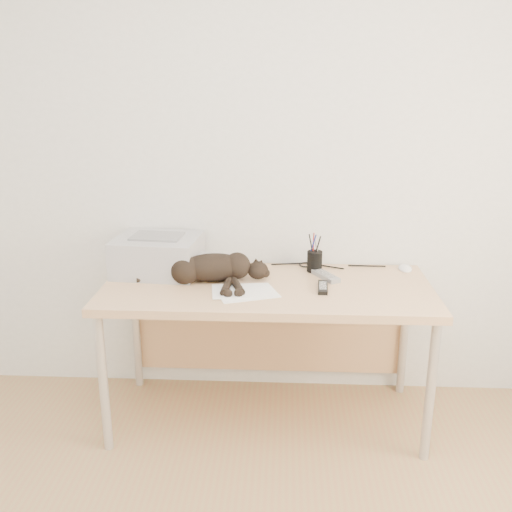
# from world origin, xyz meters

# --- Properties ---
(wall_back) EXTENTS (3.50, 0.00, 3.50)m
(wall_back) POSITION_xyz_m (0.00, 1.75, 1.30)
(wall_back) COLOR white
(wall_back) RESTS_ON floor
(desk) EXTENTS (1.60, 0.70, 0.74)m
(desk) POSITION_xyz_m (0.00, 1.48, 0.61)
(desk) COLOR tan
(desk) RESTS_ON floor
(printer) EXTENTS (0.45, 0.39, 0.20)m
(printer) POSITION_xyz_m (-0.57, 1.56, 0.84)
(printer) COLOR #A4A5A9
(printer) RESTS_ON desk
(papers) EXTENTS (0.34, 0.28, 0.01)m
(papers) POSITION_xyz_m (-0.10, 1.28, 0.74)
(papers) COLOR white
(papers) RESTS_ON desk
(cat) EXTENTS (0.66, 0.31, 0.15)m
(cat) POSITION_xyz_m (-0.29, 1.43, 0.81)
(cat) COLOR black
(cat) RESTS_ON desk
(mug) EXTENTS (0.14, 0.14, 0.10)m
(mug) POSITION_xyz_m (-0.35, 1.57, 0.79)
(mug) COLOR silver
(mug) RESTS_ON desk
(pen_cup) EXTENTS (0.08, 0.08, 0.20)m
(pen_cup) POSITION_xyz_m (0.24, 1.61, 0.80)
(pen_cup) COLOR black
(pen_cup) RESTS_ON desk
(remote_grey) EXTENTS (0.15, 0.20, 0.02)m
(remote_grey) POSITION_xyz_m (0.29, 1.51, 0.75)
(remote_grey) COLOR gray
(remote_grey) RESTS_ON desk
(remote_black) EXTENTS (0.05, 0.16, 0.02)m
(remote_black) POSITION_xyz_m (0.27, 1.35, 0.75)
(remote_black) COLOR black
(remote_black) RESTS_ON desk
(mouse) EXTENTS (0.07, 0.12, 0.04)m
(mouse) POSITION_xyz_m (0.72, 1.67, 0.76)
(mouse) COLOR white
(mouse) RESTS_ON desk
(cable_tangle) EXTENTS (1.36, 0.08, 0.01)m
(cable_tangle) POSITION_xyz_m (0.00, 1.70, 0.75)
(cable_tangle) COLOR black
(cable_tangle) RESTS_ON desk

